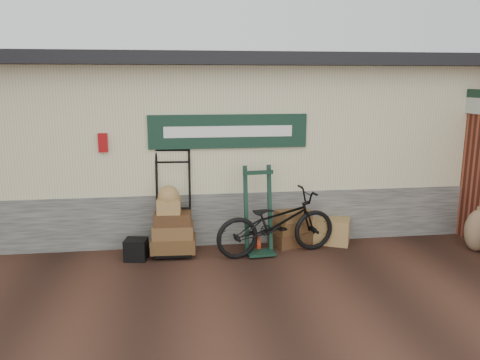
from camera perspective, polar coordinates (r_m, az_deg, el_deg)
The scene contains 9 objects.
ground at distance 7.26m, azimuth 1.92°, elevation -10.35°, with size 80.00×80.00×0.00m, color black.
station_building at distance 9.49m, azimuth -0.81°, elevation 5.08°, with size 14.40×4.10×3.20m.
porter_trolley at distance 7.64m, azimuth -8.15°, elevation -2.57°, with size 0.85×0.64×1.71m, color black, non-canonical shape.
green_barrow at distance 7.54m, azimuth 2.30°, elevation -3.74°, with size 0.52×0.44×1.43m, color black, non-canonical shape.
suitcase_stack at distance 8.08m, azimuth 6.32°, elevation -5.74°, with size 0.69×0.43×0.61m, color #3E2413, non-canonical shape.
wicker_hamper at distance 8.30m, azimuth 10.87°, elevation -6.06°, with size 0.66×0.43×0.43m, color olive.
black_trunk at distance 7.59m, azimuth -12.55°, elevation -8.26°, with size 0.34×0.29×0.34m, color black.
bicycle at distance 7.54m, azimuth 4.45°, elevation -4.80°, with size 2.01×0.70×1.17m, color black.
burlap_sack_left at distance 8.65m, azimuth 27.02°, elevation -5.49°, with size 0.44×0.37×0.71m, color brown.
Camera 1 is at (-1.14, -6.61, 2.76)m, focal length 35.00 mm.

